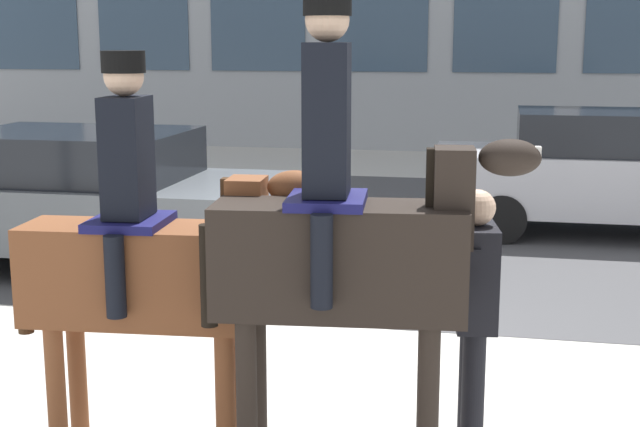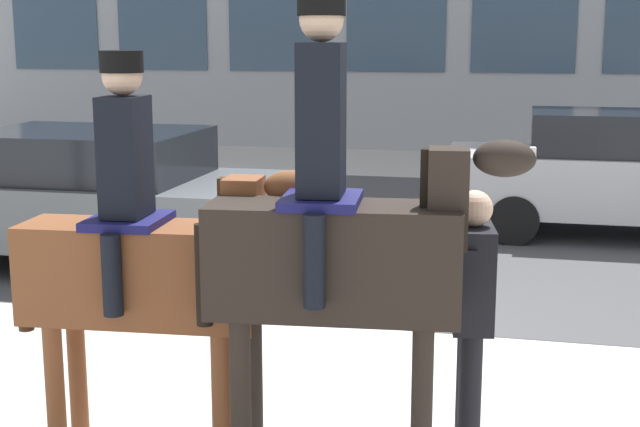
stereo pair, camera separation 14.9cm
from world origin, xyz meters
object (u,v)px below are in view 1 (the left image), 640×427
at_px(mounted_horse_lead, 149,261).
at_px(street_car_far_lane, 618,172).
at_px(street_car_near_lane, 87,197).
at_px(pedestrian_bystander, 471,309).
at_px(mounted_horse_companion, 345,246).

distance_m(mounted_horse_lead, street_car_far_lane, 7.83).
bearing_deg(street_car_near_lane, pedestrian_bystander, -42.95).
bearing_deg(mounted_horse_lead, street_car_far_lane, 59.94).
height_order(mounted_horse_lead, street_car_far_lane, mounted_horse_lead).
xyz_separation_m(mounted_horse_lead, street_car_near_lane, (-2.44, 4.21, -0.45)).
distance_m(pedestrian_bystander, street_car_near_lane, 5.81).
relative_size(mounted_horse_companion, street_car_far_lane, 0.58).
xyz_separation_m(pedestrian_bystander, street_car_far_lane, (1.60, 6.78, -0.17)).
xyz_separation_m(mounted_horse_companion, street_car_near_lane, (-3.61, 4.42, -0.64)).
height_order(mounted_horse_lead, pedestrian_bystander, mounted_horse_lead).
bearing_deg(street_car_near_lane, mounted_horse_companion, -50.79).
relative_size(mounted_horse_companion, pedestrian_bystander, 1.63).
height_order(pedestrian_bystander, street_car_far_lane, pedestrian_bystander).
height_order(mounted_horse_companion, street_car_near_lane, mounted_horse_companion).
bearing_deg(mounted_horse_companion, street_car_near_lane, 123.66).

